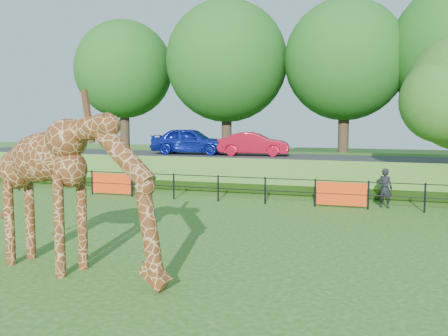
# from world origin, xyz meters

# --- Properties ---
(ground) EXTENTS (90.00, 90.00, 0.00)m
(ground) POSITION_xyz_m (0.00, 0.00, 0.00)
(ground) COLOR #2A5114
(ground) RESTS_ON ground
(giraffe) EXTENTS (5.17, 2.05, 3.63)m
(giraffe) POSITION_xyz_m (-2.02, -2.05, 1.82)
(giraffe) COLOR #5C2E13
(giraffe) RESTS_ON ground
(perimeter_fence) EXTENTS (28.07, 0.10, 1.10)m
(perimeter_fence) POSITION_xyz_m (0.00, 8.00, 0.55)
(perimeter_fence) COLOR black
(perimeter_fence) RESTS_ON ground
(embankment) EXTENTS (40.00, 9.00, 1.30)m
(embankment) POSITION_xyz_m (0.00, 15.50, 0.65)
(embankment) COLOR #2A5114
(embankment) RESTS_ON ground
(road) EXTENTS (40.00, 5.00, 0.12)m
(road) POSITION_xyz_m (0.00, 14.00, 1.36)
(road) COLOR #28282A
(road) RESTS_ON embankment
(car_blue) EXTENTS (4.43, 2.02, 1.47)m
(car_blue) POSITION_xyz_m (-5.80, 14.49, 2.16)
(car_blue) COLOR #1527B1
(car_blue) RESTS_ON road
(car_red) EXTENTS (3.93, 1.80, 1.25)m
(car_red) POSITION_xyz_m (-2.13, 14.51, 2.04)
(car_red) COLOR #B40C24
(car_red) RESTS_ON road
(visitor) EXTENTS (0.65, 0.52, 1.54)m
(visitor) POSITION_xyz_m (4.59, 8.59, 0.77)
(visitor) COLOR black
(visitor) RESTS_ON ground
(bg_tree_line) EXTENTS (37.30, 8.80, 11.82)m
(bg_tree_line) POSITION_xyz_m (1.89, 22.00, 7.19)
(bg_tree_line) COLOR #2F2315
(bg_tree_line) RESTS_ON ground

